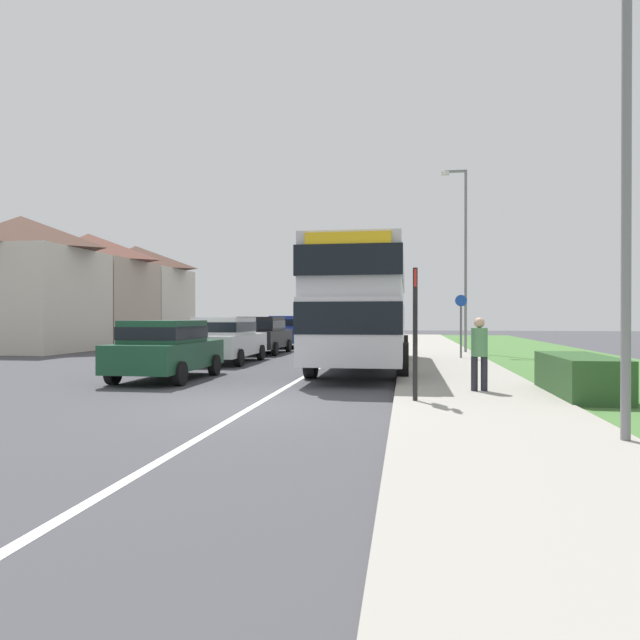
# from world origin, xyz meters

# --- Properties ---
(ground_plane) EXTENTS (120.00, 120.00, 0.00)m
(ground_plane) POSITION_xyz_m (0.00, 0.00, 0.00)
(ground_plane) COLOR #424247
(lane_marking_centre) EXTENTS (0.14, 60.00, 0.01)m
(lane_marking_centre) POSITION_xyz_m (0.00, 8.00, 0.00)
(lane_marking_centre) COLOR silver
(lane_marking_centre) RESTS_ON ground_plane
(pavement_near_side) EXTENTS (3.20, 68.00, 0.12)m
(pavement_near_side) POSITION_xyz_m (4.20, 6.00, 0.06)
(pavement_near_side) COLOR #9E998E
(pavement_near_side) RESTS_ON ground_plane
(grass_verge_seaward) EXTENTS (6.00, 68.00, 0.08)m
(grass_verge_seaward) POSITION_xyz_m (8.50, 6.00, 0.04)
(grass_verge_seaward) COLOR #477538
(grass_verge_seaward) RESTS_ON ground_plane
(roadside_hedge) EXTENTS (1.10, 2.96, 0.90)m
(roadside_hedge) POSITION_xyz_m (6.30, 1.75, 0.45)
(roadside_hedge) COLOR #2D5128
(roadside_hedge) RESTS_ON ground_plane
(double_decker_bus) EXTENTS (2.80, 10.41, 3.70)m
(double_decker_bus) POSITION_xyz_m (1.50, 7.73, 2.14)
(double_decker_bus) COLOR #BCBCC1
(double_decker_bus) RESTS_ON ground_plane
(parked_car_dark_green) EXTENTS (1.94, 4.01, 1.59)m
(parked_car_dark_green) POSITION_xyz_m (-3.49, 3.86, 0.88)
(parked_car_dark_green) COLOR #19472D
(parked_car_dark_green) RESTS_ON ground_plane
(parked_car_white) EXTENTS (1.99, 4.58, 1.66)m
(parked_car_white) POSITION_xyz_m (-3.63, 9.32, 0.92)
(parked_car_white) COLOR silver
(parked_car_white) RESTS_ON ground_plane
(parked_car_black) EXTENTS (1.99, 4.48, 1.69)m
(parked_car_black) POSITION_xyz_m (-3.65, 14.55, 0.93)
(parked_car_black) COLOR black
(parked_car_black) RESTS_ON ground_plane
(parked_car_blue) EXTENTS (1.99, 4.38, 1.73)m
(parked_car_blue) POSITION_xyz_m (-3.59, 20.04, 0.95)
(parked_car_blue) COLOR navy
(parked_car_blue) RESTS_ON ground_plane
(pedestrian_at_stop) EXTENTS (0.34, 0.34, 1.67)m
(pedestrian_at_stop) POSITION_xyz_m (4.36, 1.93, 0.98)
(pedestrian_at_stop) COLOR #23232D
(pedestrian_at_stop) RESTS_ON ground_plane
(bus_stop_sign) EXTENTS (0.09, 0.52, 2.60)m
(bus_stop_sign) POSITION_xyz_m (3.00, 0.36, 1.54)
(bus_stop_sign) COLOR black
(bus_stop_sign) RESTS_ON ground_plane
(cycle_route_sign) EXTENTS (0.44, 0.08, 2.52)m
(cycle_route_sign) POSITION_xyz_m (4.90, 11.64, 1.43)
(cycle_route_sign) COLOR slate
(cycle_route_sign) RESTS_ON ground_plane
(street_lamp_near) EXTENTS (1.14, 0.20, 6.97)m
(street_lamp_near) POSITION_xyz_m (5.48, -2.63, 4.03)
(street_lamp_near) COLOR slate
(street_lamp_near) RESTS_ON ground_plane
(street_lamp_mid) EXTENTS (1.14, 0.20, 8.22)m
(street_lamp_mid) POSITION_xyz_m (5.35, 15.35, 4.67)
(street_lamp_mid) COLOR slate
(street_lamp_mid) RESTS_ON ground_plane
(house_terrace_far_side) EXTENTS (6.42, 17.38, 6.59)m
(house_terrace_far_side) POSITION_xyz_m (-15.71, 20.28, 3.30)
(house_terrace_far_side) COLOR beige
(house_terrace_far_side) RESTS_ON ground_plane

